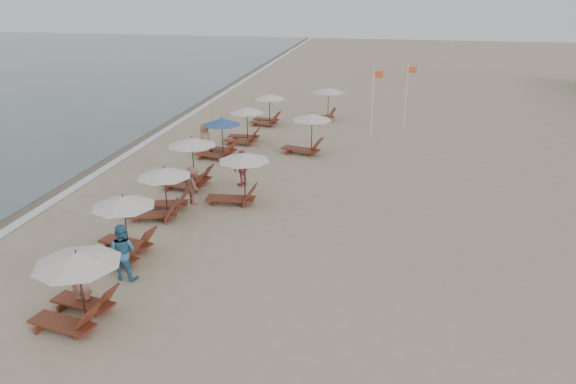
% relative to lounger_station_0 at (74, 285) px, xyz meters
% --- Properties ---
extents(ground, '(160.00, 160.00, 0.00)m').
position_rel_lounger_station_0_xyz_m(ground, '(5.17, 3.24, -1.17)').
color(ground, tan).
rests_on(ground, ground).
extents(wet_sand_band, '(3.20, 140.00, 0.01)m').
position_rel_lounger_station_0_xyz_m(wet_sand_band, '(-7.33, 13.24, -1.17)').
color(wet_sand_band, '#6B5E4C').
rests_on(wet_sand_band, ground).
extents(foam_line, '(0.50, 140.00, 0.02)m').
position_rel_lounger_station_0_xyz_m(foam_line, '(-6.03, 13.24, -1.16)').
color(foam_line, white).
rests_on(foam_line, ground).
extents(lounger_station_0, '(2.66, 2.41, 2.20)m').
position_rel_lounger_station_0_xyz_m(lounger_station_0, '(0.00, 0.00, 0.00)').
color(lounger_station_0, brown).
rests_on(lounger_station_0, ground).
extents(lounger_station_1, '(2.61, 2.28, 2.30)m').
position_rel_lounger_station_0_xyz_m(lounger_station_1, '(-0.60, 3.82, -0.08)').
color(lounger_station_1, brown).
rests_on(lounger_station_1, ground).
extents(lounger_station_2, '(2.66, 2.42, 2.06)m').
position_rel_lounger_station_0_xyz_m(lounger_station_2, '(-0.73, 7.52, -0.17)').
color(lounger_station_2, brown).
rests_on(lounger_station_2, ground).
extents(lounger_station_3, '(2.62, 2.25, 2.37)m').
position_rel_lounger_station_0_xyz_m(lounger_station_3, '(-0.79, 10.95, -0.02)').
color(lounger_station_3, brown).
rests_on(lounger_station_3, ground).
extents(lounger_station_4, '(2.55, 2.19, 2.16)m').
position_rel_lounger_station_0_xyz_m(lounger_station_4, '(-0.89, 15.70, -0.15)').
color(lounger_station_4, brown).
rests_on(lounger_station_4, ground).
extents(lounger_station_5, '(2.39, 2.04, 2.17)m').
position_rel_lounger_station_0_xyz_m(lounger_station_5, '(-0.27, 18.68, -0.11)').
color(lounger_station_5, brown).
rests_on(lounger_station_5, ground).
extents(lounger_station_6, '(2.37, 2.06, 2.09)m').
position_rel_lounger_station_0_xyz_m(lounger_station_6, '(0.08, 23.22, -0.10)').
color(lounger_station_6, brown).
rests_on(lounger_station_6, ground).
extents(inland_station_0, '(2.80, 2.24, 2.22)m').
position_rel_lounger_station_0_xyz_m(inland_station_0, '(2.01, 9.43, 0.14)').
color(inland_station_0, brown).
rests_on(inland_station_0, ground).
extents(inland_station_1, '(2.88, 2.24, 2.22)m').
position_rel_lounger_station_0_xyz_m(inland_station_1, '(3.72, 17.23, 0.11)').
color(inland_station_1, brown).
rests_on(inland_station_1, ground).
extents(inland_station_2, '(2.71, 2.24, 2.22)m').
position_rel_lounger_station_0_xyz_m(inland_station_2, '(3.70, 25.36, 0.21)').
color(inland_station_2, brown).
rests_on(inland_station_2, ground).
extents(beachgoer_near, '(0.68, 0.49, 1.75)m').
position_rel_lounger_station_0_xyz_m(beachgoer_near, '(-0.19, 0.61, -0.30)').
color(beachgoer_near, '#B17360').
rests_on(beachgoer_near, ground).
extents(beachgoer_mid_a, '(0.96, 0.77, 1.90)m').
position_rel_lounger_station_0_xyz_m(beachgoer_mid_a, '(0.16, 2.49, -0.22)').
color(beachgoer_mid_a, teal).
rests_on(beachgoer_mid_a, ground).
extents(beachgoer_mid_b, '(1.23, 1.16, 1.68)m').
position_rel_lounger_station_0_xyz_m(beachgoer_mid_b, '(0.13, 8.98, -0.33)').
color(beachgoer_mid_b, brown).
rests_on(beachgoer_mid_b, ground).
extents(beachgoer_far_a, '(0.88, 1.11, 1.75)m').
position_rel_lounger_station_0_xyz_m(beachgoer_far_a, '(1.63, 11.57, -0.29)').
color(beachgoer_far_a, '#BD4B50').
rests_on(beachgoer_far_a, ground).
extents(beachgoer_far_b, '(0.88, 1.03, 1.80)m').
position_rel_lounger_station_0_xyz_m(beachgoer_far_b, '(-1.76, 15.96, -0.27)').
color(beachgoer_far_b, tan).
rests_on(beachgoer_far_b, ground).
extents(flag_pole_near, '(0.59, 0.08, 4.18)m').
position_rel_lounger_station_0_xyz_m(flag_pole_near, '(7.10, 21.85, 1.16)').
color(flag_pole_near, silver).
rests_on(flag_pole_near, ground).
extents(flag_pole_far, '(0.60, 0.08, 4.15)m').
position_rel_lounger_station_0_xyz_m(flag_pole_far, '(9.15, 24.29, 1.14)').
color(flag_pole_far, silver).
rests_on(flag_pole_far, ground).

